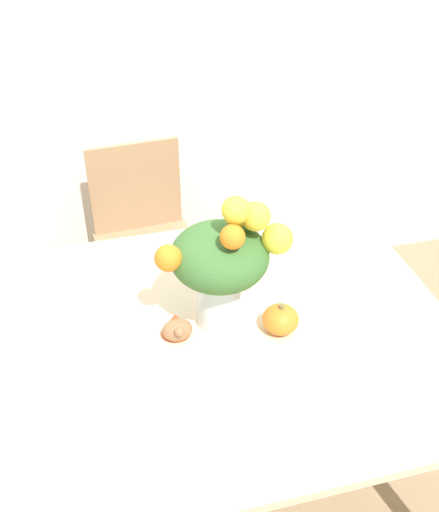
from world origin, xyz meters
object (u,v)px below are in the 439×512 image
Objects in this scene: flower_vase at (223,262)px; pumpkin at (281,319)px; dining_chair_near_window at (146,243)px; turkey_figurine at (176,326)px.

flower_vase is 4.19× the size of pumpkin.
dining_chair_near_window is at bearing 97.23° from flower_vase.
flower_vase is 3.79× the size of turkey_figurine.
flower_vase reaches higher than turkey_figurine.
dining_chair_near_window is (-0.27, 0.96, -0.33)m from pumpkin.
pumpkin is 0.30m from turkey_figurine.
turkey_figurine is 0.13× the size of dining_chair_near_window.
flower_vase reaches higher than pumpkin.
dining_chair_near_window reaches higher than turkey_figurine.
pumpkin is at bearing -10.59° from turkey_figurine.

